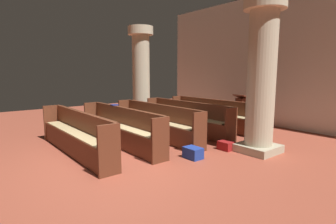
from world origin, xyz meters
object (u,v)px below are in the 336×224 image
Objects in this scene: pew_row_4 at (75,132)px; hymn_book at (114,105)px; pew_row_0 at (211,113)px; pew_row_1 at (186,116)px; pillar_far_side at (141,73)px; pillar_aisle_side at (262,74)px; kneeler_box_red at (226,146)px; pew_row_3 at (120,125)px; kneeler_box_blue at (193,153)px; pew_row_2 at (156,120)px; lectern at (240,112)px.

pew_row_4 is 1.55m from hymn_book.
pew_row_0 is 1.15m from pew_row_1.
pillar_far_side reaches higher than pew_row_1.
pillar_aisle_side is 1.87m from kneeler_box_red.
pew_row_0 is 1.00× the size of pew_row_4.
pew_row_3 is (0.00, -2.29, 0.00)m from pew_row_1.
pew_row_0 is 8.87× the size of kneeler_box_blue.
hymn_book reaches higher than pew_row_4.
pew_row_2 is 1.00× the size of pew_row_3.
pew_row_0 is 10.20× the size of kneeler_box_red.
lectern is at bearing 78.31° from hymn_book.
pillar_far_side reaches higher than kneeler_box_blue.
pew_row_0 is at bearing 140.00° from kneeler_box_red.
pew_row_0 and pew_row_2 have the same top height.
pew_row_0 is 3.44m from pew_row_3.
pew_row_2 is 10.20× the size of kneeler_box_red.
pew_row_0 is at bearing 24.19° from pillar_far_side.
pillar_far_side is 3.91m from lectern.
hymn_book is 2.77m from kneeler_box_blue.
pew_row_1 is at bearing 165.38° from kneeler_box_red.
pew_row_4 reaches higher than kneeler_box_red.
pew_row_3 is 2.69m from kneeler_box_red.
pew_row_4 is 8.87× the size of kneeler_box_blue.
pew_row_4 is (0.00, -2.29, 0.00)m from pew_row_2.
pew_row_0 is at bearing 125.46° from kneeler_box_blue.
pew_row_2 is 19.27× the size of hymn_book.
pew_row_3 is 3.64m from pillar_aisle_side.
pew_row_1 is at bearing 90.00° from pew_row_2.
lectern is 4.31m from kneeler_box_blue.
pew_row_4 is (0.00, -4.59, 0.00)m from pew_row_0.
lectern is (2.80, 2.36, -1.37)m from pillar_far_side.
pillar_aisle_side reaches higher than kneeler_box_blue.
pew_row_0 is 1.00× the size of pew_row_2.
pew_row_4 is at bearing -64.36° from hymn_book.
kneeler_box_red is (1.98, 0.63, -0.41)m from pew_row_2.
kneeler_box_blue is at bearing -91.81° from kneeler_box_red.
hymn_book reaches higher than kneeler_box_red.
lectern is (-2.28, 2.44, -1.37)m from pillar_aisle_side.
pillar_far_side is at bearing 137.41° from pew_row_3.
pew_row_0 is at bearing 90.00° from pew_row_2.
pew_row_1 is 2.24m from hymn_book.
pew_row_0 is 3.12m from pillar_aisle_side.
pew_row_1 is (0.00, -1.15, 0.00)m from pew_row_0.
pillar_far_side is 2.95m from hymn_book.
lectern is at bearing 86.53° from pew_row_3.
lectern reaches higher than pew_row_4.
pew_row_1 is 2.55m from kneeler_box_blue.
kneeler_box_blue is (1.95, 1.85, -0.39)m from pew_row_4.
pew_row_3 is at bearing -160.17° from kneeler_box_blue.
pew_row_4 is at bearing -90.00° from pew_row_1.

